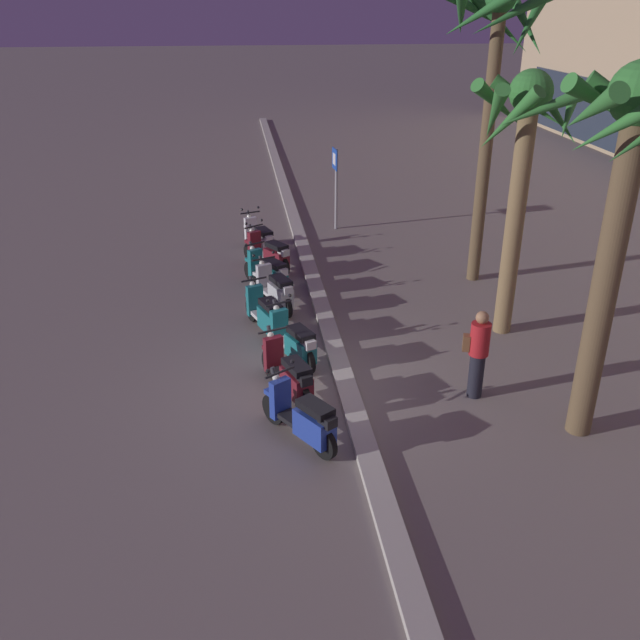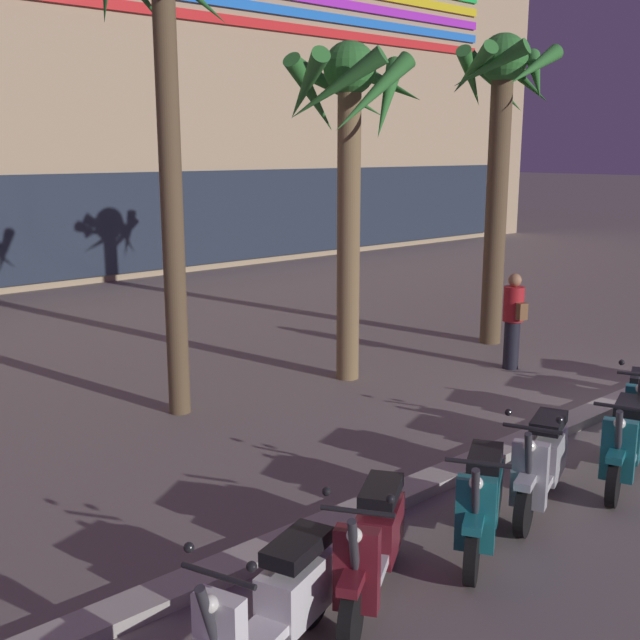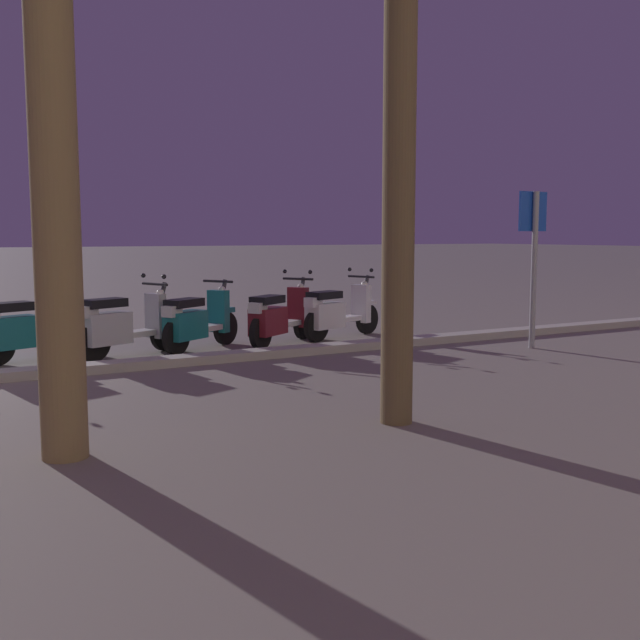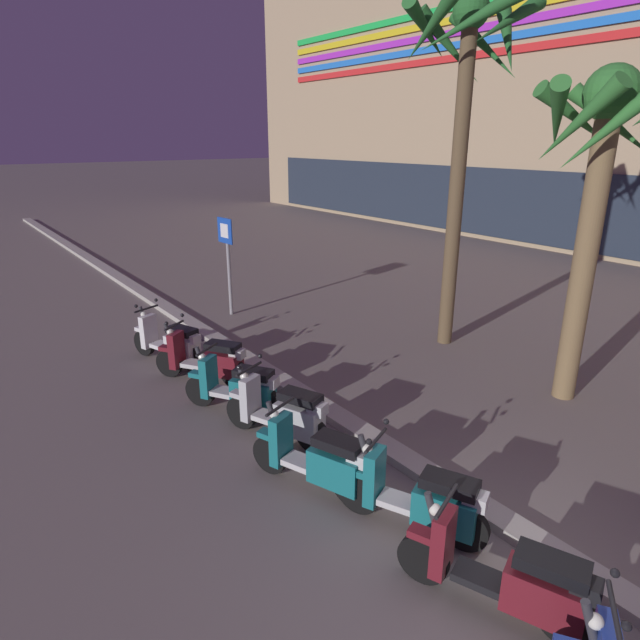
# 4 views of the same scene
# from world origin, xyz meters

# --- Properties ---
(curb_strip) EXTENTS (60.00, 0.36, 0.12)m
(curb_strip) POSITION_xyz_m (0.00, 0.48, 0.06)
(curb_strip) COLOR #ADA89E
(curb_strip) RESTS_ON ground
(scooter_white_far_back) EXTENTS (1.80, 0.85, 1.17)m
(scooter_white_far_back) POSITION_xyz_m (-7.15, -0.72, 0.45)
(scooter_white_far_back) COLOR black
(scooter_white_far_back) RESTS_ON ground
(scooter_maroon_tail_end) EXTENTS (1.61, 1.12, 1.17)m
(scooter_maroon_tail_end) POSITION_xyz_m (-5.95, -0.53, 0.44)
(scooter_maroon_tail_end) COLOR black
(scooter_maroon_tail_end) RESTS_ON ground
(scooter_teal_lead_nearest) EXTENTS (1.52, 1.00, 1.04)m
(scooter_teal_lead_nearest) POSITION_xyz_m (-4.63, -0.63, 0.44)
(scooter_teal_lead_nearest) COLOR black
(scooter_teal_lead_nearest) RESTS_ON ground
(scooter_silver_second_in_line) EXTENTS (1.70, 0.86, 1.17)m
(scooter_silver_second_in_line) POSITION_xyz_m (-3.48, -0.53, 0.46)
(scooter_silver_second_in_line) COLOR black
(scooter_silver_second_in_line) RESTS_ON ground
(scooter_teal_mid_rear) EXTENTS (1.68, 0.82, 1.04)m
(scooter_teal_mid_rear) POSITION_xyz_m (-2.26, -0.81, 0.45)
(scooter_teal_mid_rear) COLOR black
(scooter_teal_mid_rear) RESTS_ON ground
(scooter_teal_last_in_row) EXTENTS (1.64, 0.89, 1.17)m
(scooter_teal_last_in_row) POSITION_xyz_m (-0.99, -0.36, 0.44)
(scooter_teal_last_in_row) COLOR black
(scooter_teal_last_in_row) RESTS_ON ground
(palm_tree_mid_walkway) EXTENTS (2.47, 2.40, 6.67)m
(palm_tree_mid_walkway) POSITION_xyz_m (-4.75, 4.44, 5.16)
(palm_tree_mid_walkway) COLOR brown
(palm_tree_mid_walkway) RESTS_ON ground
(palm_tree_far_corner) EXTENTS (1.96, 1.92, 5.64)m
(palm_tree_far_corner) POSITION_xyz_m (1.84, 3.99, 4.17)
(palm_tree_far_corner) COLOR brown
(palm_tree_far_corner) RESTS_ON ground
(palm_tree_by_mall_entrance) EXTENTS (2.19, 2.19, 5.20)m
(palm_tree_by_mall_entrance) POSITION_xyz_m (-1.84, 4.10, 3.91)
(palm_tree_by_mall_entrance) COLOR olive
(palm_tree_by_mall_entrance) RESTS_ON ground
(pedestrian_by_palm_tree) EXTENTS (0.34, 0.46, 1.62)m
(pedestrian_by_palm_tree) POSITION_xyz_m (0.61, 2.67, 0.86)
(pedestrian_by_palm_tree) COLOR black
(pedestrian_by_palm_tree) RESTS_ON ground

